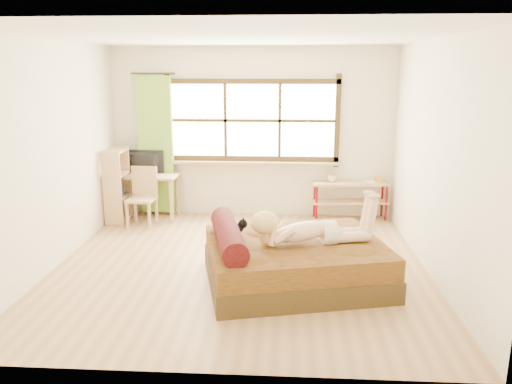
# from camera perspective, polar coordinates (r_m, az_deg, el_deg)

# --- Properties ---
(floor) EXTENTS (4.50, 4.50, 0.00)m
(floor) POSITION_cam_1_polar(r_m,az_deg,el_deg) (6.21, -1.78, -8.37)
(floor) COLOR #9E754C
(floor) RESTS_ON ground
(ceiling) EXTENTS (4.50, 4.50, 0.00)m
(ceiling) POSITION_cam_1_polar(r_m,az_deg,el_deg) (5.75, -1.99, 17.35)
(ceiling) COLOR white
(ceiling) RESTS_ON wall_back
(wall_back) EXTENTS (4.50, 0.00, 4.50)m
(wall_back) POSITION_cam_1_polar(r_m,az_deg,el_deg) (8.05, -0.39, 6.76)
(wall_back) COLOR silver
(wall_back) RESTS_ON floor
(wall_front) EXTENTS (4.50, 0.00, 4.50)m
(wall_front) POSITION_cam_1_polar(r_m,az_deg,el_deg) (3.65, -5.14, -2.14)
(wall_front) COLOR silver
(wall_front) RESTS_ON floor
(wall_left) EXTENTS (0.00, 4.50, 4.50)m
(wall_left) POSITION_cam_1_polar(r_m,az_deg,el_deg) (6.44, -22.29, 3.91)
(wall_left) COLOR silver
(wall_left) RESTS_ON floor
(wall_right) EXTENTS (0.00, 4.50, 4.50)m
(wall_right) POSITION_cam_1_polar(r_m,az_deg,el_deg) (6.05, 19.88, 3.53)
(wall_right) COLOR silver
(wall_right) RESTS_ON floor
(window) EXTENTS (2.80, 0.16, 1.46)m
(window) POSITION_cam_1_polar(r_m,az_deg,el_deg) (8.00, -0.41, 7.87)
(window) COLOR #FFEDBF
(window) RESTS_ON wall_back
(curtain) EXTENTS (0.55, 0.10, 2.20)m
(curtain) POSITION_cam_1_polar(r_m,az_deg,el_deg) (8.21, -11.35, 5.22)
(curtain) COLOR olive
(curtain) RESTS_ON wall_back
(bed) EXTENTS (2.24, 1.95, 0.74)m
(bed) POSITION_cam_1_polar(r_m,az_deg,el_deg) (5.68, 4.04, -7.75)
(bed) COLOR black
(bed) RESTS_ON floor
(woman) EXTENTS (1.41, 0.69, 0.58)m
(woman) POSITION_cam_1_polar(r_m,az_deg,el_deg) (5.48, 6.19, -2.95)
(woman) COLOR #E3B492
(woman) RESTS_ON bed
(kitten) EXTENTS (0.31, 0.18, 0.23)m
(kitten) POSITION_cam_1_polar(r_m,az_deg,el_deg) (5.70, -2.72, -4.04)
(kitten) COLOR black
(kitten) RESTS_ON bed
(desk) EXTENTS (1.17, 0.59, 0.71)m
(desk) POSITION_cam_1_polar(r_m,az_deg,el_deg) (8.19, -12.84, 1.34)
(desk) COLOR tan
(desk) RESTS_ON floor
(monitor) EXTENTS (0.65, 0.12, 0.37)m
(monitor) POSITION_cam_1_polar(r_m,az_deg,el_deg) (8.18, -12.85, 3.34)
(monitor) COLOR black
(monitor) RESTS_ON desk
(chair) EXTENTS (0.42, 0.42, 0.89)m
(chair) POSITION_cam_1_polar(r_m,az_deg,el_deg) (7.84, -12.79, -0.12)
(chair) COLOR tan
(chair) RESTS_ON floor
(pipe_shelf) EXTENTS (1.23, 0.41, 0.68)m
(pipe_shelf) POSITION_cam_1_polar(r_m,az_deg,el_deg) (8.09, 10.81, 0.01)
(pipe_shelf) COLOR tan
(pipe_shelf) RESTS_ON floor
(cup) EXTENTS (0.15, 0.15, 0.11)m
(cup) POSITION_cam_1_polar(r_m,az_deg,el_deg) (8.01, 8.67, 1.53)
(cup) COLOR gray
(cup) RESTS_ON pipe_shelf
(book) EXTENTS (0.20, 0.26, 0.02)m
(book) POSITION_cam_1_polar(r_m,az_deg,el_deg) (8.08, 12.19, 1.16)
(book) COLOR gray
(book) RESTS_ON pipe_shelf
(bookshelf) EXTENTS (0.29, 0.51, 1.16)m
(bookshelf) POSITION_cam_1_polar(r_m,az_deg,el_deg) (8.05, -15.60, 0.74)
(bookshelf) COLOR tan
(bookshelf) RESTS_ON floor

